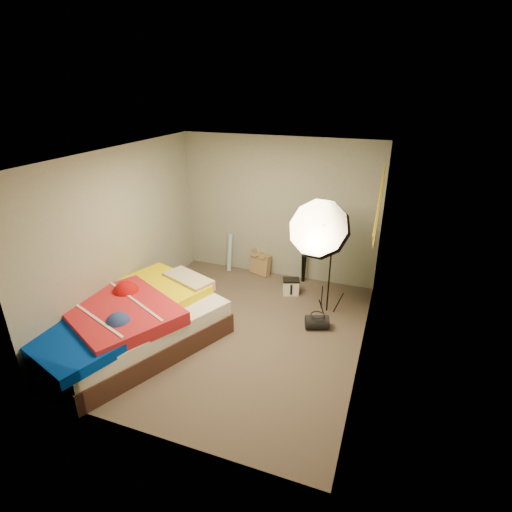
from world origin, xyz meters
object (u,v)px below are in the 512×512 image
at_px(photo_umbrella, 320,230).
at_px(camera_tripod, 305,243).
at_px(tote_bag, 260,264).
at_px(camera_case, 291,287).
at_px(duffel_bag, 317,322).
at_px(wrapping_roll, 230,252).
at_px(bed, 132,322).

xyz_separation_m(photo_umbrella, camera_tripod, (-0.42, 0.93, -0.61)).
height_order(tote_bag, camera_case, tote_bag).
relative_size(camera_case, duffel_bag, 0.76).
height_order(duffel_bag, photo_umbrella, photo_umbrella).
distance_m(duffel_bag, photo_umbrella, 1.33).
distance_m(camera_case, photo_umbrella, 1.38).
xyz_separation_m(camera_case, duffel_bag, (0.63, -0.86, -0.02)).
relative_size(tote_bag, duffel_bag, 1.17).
bearing_deg(camera_case, duffel_bag, -73.46).
relative_size(wrapping_roll, duffel_bag, 2.14).
height_order(wrapping_roll, bed, wrapping_roll).
bearing_deg(camera_case, tote_bag, 123.17).
distance_m(wrapping_roll, bed, 2.61).
distance_m(wrapping_roll, duffel_bag, 2.42).
height_order(bed, camera_tripod, camera_tripod).
relative_size(tote_bag, camera_case, 1.54).
bearing_deg(bed, camera_case, 51.57).
xyz_separation_m(bed, camera_tripod, (1.73, 2.60, 0.40)).
bearing_deg(photo_umbrella, tote_bag, 142.48).
height_order(wrapping_roll, photo_umbrella, photo_umbrella).
height_order(wrapping_roll, camera_case, wrapping_roll).
distance_m(tote_bag, photo_umbrella, 1.95).
xyz_separation_m(camera_case, bed, (-1.65, -2.08, 0.21)).
height_order(tote_bag, wrapping_roll, wrapping_roll).
bearing_deg(camera_tripod, bed, -123.58).
relative_size(duffel_bag, photo_umbrella, 0.18).
relative_size(tote_bag, camera_tripod, 0.30).
bearing_deg(wrapping_roll, tote_bag, 4.17).
bearing_deg(tote_bag, bed, -89.53).
distance_m(tote_bag, camera_tripod, 0.99).
height_order(wrapping_roll, camera_tripod, camera_tripod).
bearing_deg(camera_case, camera_tripod, 61.36).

